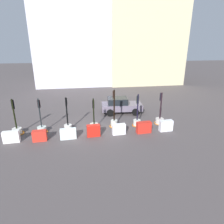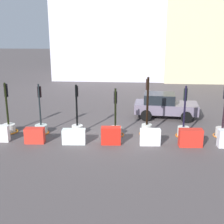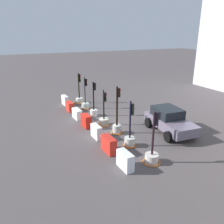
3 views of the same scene
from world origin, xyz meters
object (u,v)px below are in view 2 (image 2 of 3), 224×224
object	(u,v)px
traffic_light_6	(222,128)
car_grey_saloon	(164,105)
traffic_light_4	(147,124)
construction_barrier_5	(191,138)
construction_barrier_3	(111,136)
construction_barrier_4	(150,137)
construction_barrier_1	(35,136)
traffic_light_0	(9,125)
traffic_light_3	(115,128)
traffic_light_1	(41,126)
traffic_light_5	(183,128)
construction_barrier_2	(74,137)
traffic_light_2	(77,124)

from	to	relation	value
traffic_light_6	car_grey_saloon	distance (m)	4.36
traffic_light_4	construction_barrier_5	distance (m)	2.61
construction_barrier_3	traffic_light_4	bearing A→B (deg)	39.55
construction_barrier_3	construction_barrier_4	bearing A→B (deg)	0.16
construction_barrier_1	construction_barrier_5	world-z (taller)	construction_barrier_5
traffic_light_0	construction_barrier_1	distance (m)	2.44
traffic_light_0	construction_barrier_3	xyz separation A→B (m)	(5.83, -1.34, 0.03)
traffic_light_3	traffic_light_4	distance (m)	1.72
traffic_light_1	traffic_light_5	xyz separation A→B (m)	(7.77, 0.09, 0.04)
traffic_light_5	traffic_light_6	size ratio (longest dim) A/B	0.99
traffic_light_3	car_grey_saloon	distance (m)	4.61
traffic_light_3	traffic_light_5	size ratio (longest dim) A/B	0.94
construction_barrier_2	construction_barrier_3	xyz separation A→B (m)	(1.87, 0.09, 0.07)
traffic_light_1	traffic_light_4	xyz separation A→B (m)	(5.82, 0.21, 0.17)
traffic_light_5	traffic_light_1	bearing A→B (deg)	-179.37
traffic_light_3	traffic_light_4	bearing A→B (deg)	7.03
traffic_light_5	traffic_light_6	bearing A→B (deg)	3.71
traffic_light_6	traffic_light_1	bearing A→B (deg)	-178.71
construction_barrier_4	construction_barrier_5	bearing A→B (deg)	-1.06
traffic_light_0	traffic_light_4	distance (m)	7.67
traffic_light_2	traffic_light_5	world-z (taller)	traffic_light_5
construction_barrier_2	construction_barrier_3	bearing A→B (deg)	2.91
traffic_light_5	construction_barrier_4	size ratio (longest dim) A/B	2.70
construction_barrier_2	traffic_light_4	bearing A→B (deg)	23.55
traffic_light_2	traffic_light_3	world-z (taller)	traffic_light_2
construction_barrier_4	car_grey_saloon	distance (m)	4.98
traffic_light_3	construction_barrier_5	distance (m)	4.03
traffic_light_3	construction_barrier_3	world-z (taller)	traffic_light_3
construction_barrier_1	construction_barrier_3	world-z (taller)	construction_barrier_3
construction_barrier_2	construction_barrier_3	world-z (taller)	construction_barrier_3
traffic_light_0	traffic_light_1	bearing A→B (deg)	-1.02
construction_barrier_3	traffic_light_2	bearing A→B (deg)	145.65
traffic_light_2	construction_barrier_3	distance (m)	2.37
construction_barrier_2	traffic_light_2	bearing A→B (deg)	93.51
traffic_light_2	construction_barrier_4	world-z (taller)	traffic_light_2
traffic_light_1	construction_barrier_5	bearing A→B (deg)	-9.63
construction_barrier_1	construction_barrier_5	bearing A→B (deg)	0.64
construction_barrier_2	construction_barrier_3	distance (m)	1.87
traffic_light_2	construction_barrier_4	bearing A→B (deg)	-18.79
traffic_light_6	construction_barrier_2	world-z (taller)	traffic_light_6
traffic_light_0	traffic_light_4	xyz separation A→B (m)	(7.67, 0.18, 0.17)
traffic_light_2	car_grey_saloon	bearing A→B (deg)	34.86
construction_barrier_3	construction_barrier_4	distance (m)	1.96
traffic_light_2	construction_barrier_4	distance (m)	4.13
traffic_light_5	traffic_light_3	bearing A→B (deg)	-178.68
car_grey_saloon	traffic_light_5	bearing A→B (deg)	-78.21
traffic_light_6	construction_barrier_2	size ratio (longest dim) A/B	2.37
traffic_light_4	construction_barrier_1	distance (m)	5.95
traffic_light_0	traffic_light_1	distance (m)	1.85
construction_barrier_3	construction_barrier_5	size ratio (longest dim) A/B	0.86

